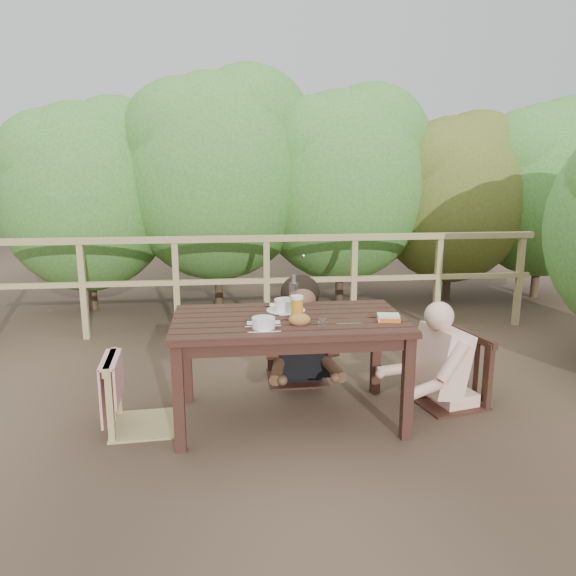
{
  "coord_description": "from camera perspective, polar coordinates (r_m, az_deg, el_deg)",
  "views": [
    {
      "loc": [
        -0.4,
        -3.49,
        1.68
      ],
      "look_at": [
        0.0,
        0.05,
        0.9
      ],
      "focal_mm": 34.65,
      "sensor_mm": 36.0,
      "label": 1
    }
  ],
  "objects": [
    {
      "name": "ground",
      "position": [
        3.9,
        0.08,
        -13.2
      ],
      "size": [
        60.0,
        60.0,
        0.0
      ],
      "primitive_type": "plane",
      "color": "#503B2C",
      "rests_on": "ground"
    },
    {
      "name": "diner_right",
      "position": [
        4.1,
        16.79,
        -3.06
      ],
      "size": [
        0.72,
        0.63,
        1.26
      ],
      "primitive_type": null,
      "rotation": [
        0.0,
        0.0,
        1.8
      ],
      "color": "beige",
      "rests_on": "ground"
    },
    {
      "name": "soup_far",
      "position": [
        3.82,
        -0.22,
        -1.82
      ],
      "size": [
        0.27,
        0.27,
        0.09
      ],
      "primitive_type": "cylinder",
      "color": "silver",
      "rests_on": "table"
    },
    {
      "name": "beer_glass",
      "position": [
        3.63,
        0.93,
        -2.03
      ],
      "size": [
        0.08,
        0.08,
        0.16
      ],
      "primitive_type": "cylinder",
      "color": "orange",
      "rests_on": "table"
    },
    {
      "name": "woman",
      "position": [
        4.37,
        0.93,
        -1.0
      ],
      "size": [
        0.55,
        0.67,
        1.34
      ],
      "primitive_type": null,
      "rotation": [
        0.0,
        0.0,
        3.16
      ],
      "color": "black",
      "rests_on": "ground"
    },
    {
      "name": "tumbler",
      "position": [
        3.43,
        3.62,
        -3.7
      ],
      "size": [
        0.06,
        0.06,
        0.07
      ],
      "primitive_type": "cylinder",
      "color": "silver",
      "rests_on": "table"
    },
    {
      "name": "hedge_row",
      "position": [
        6.74,
        0.41,
        14.25
      ],
      "size": [
        6.6,
        1.6,
        3.8
      ],
      "primitive_type": null,
      "color": "#3E722C",
      "rests_on": "ground"
    },
    {
      "name": "butter_tub",
      "position": [
        3.61,
        10.25,
        -3.13
      ],
      "size": [
        0.15,
        0.12,
        0.06
      ],
      "primitive_type": "cube",
      "rotation": [
        0.0,
        0.0,
        -0.17
      ],
      "color": "white",
      "rests_on": "table"
    },
    {
      "name": "railing",
      "position": [
        5.63,
        -2.21,
        0.31
      ],
      "size": [
        5.6,
        0.1,
        1.01
      ],
      "primitive_type": "cube",
      "color": "tan",
      "rests_on": "ground"
    },
    {
      "name": "chair_right",
      "position": [
        4.13,
        16.27,
        -5.15
      ],
      "size": [
        0.56,
        0.56,
        0.95
      ],
      "primitive_type": "cube",
      "rotation": [
        0.0,
        0.0,
        -1.35
      ],
      "color": "black",
      "rests_on": "ground"
    },
    {
      "name": "soup_near",
      "position": [
        3.41,
        -2.53,
        -3.7
      ],
      "size": [
        0.24,
        0.24,
        0.08
      ],
      "primitive_type": "cylinder",
      "color": "silver",
      "rests_on": "table"
    },
    {
      "name": "bottle",
      "position": [
        3.76,
        0.59,
        -0.65
      ],
      "size": [
        0.06,
        0.06,
        0.27
      ],
      "primitive_type": "cylinder",
      "color": "silver",
      "rests_on": "table"
    },
    {
      "name": "chair_far",
      "position": [
        4.4,
        0.95,
        -3.65
      ],
      "size": [
        0.47,
        0.47,
        0.93
      ],
      "primitive_type": "cube",
      "rotation": [
        0.0,
        0.0,
        0.01
      ],
      "color": "black",
      "rests_on": "ground"
    },
    {
      "name": "bread_roll",
      "position": [
        3.49,
        1.19,
        -3.27
      ],
      "size": [
        0.14,
        0.11,
        0.08
      ],
      "primitive_type": "ellipsoid",
      "color": "olive",
      "rests_on": "table"
    },
    {
      "name": "table",
      "position": [
        3.76,
        0.09,
        -8.39
      ],
      "size": [
        1.51,
        0.85,
        0.7
      ],
      "primitive_type": "cube",
      "color": "black",
      "rests_on": "ground"
    },
    {
      "name": "chair_left",
      "position": [
        3.74,
        -14.77,
        -7.19
      ],
      "size": [
        0.48,
        0.48,
        0.91
      ],
      "primitive_type": "cube",
      "rotation": [
        0.0,
        0.0,
        1.64
      ],
      "color": "tan",
      "rests_on": "ground"
    }
  ]
}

